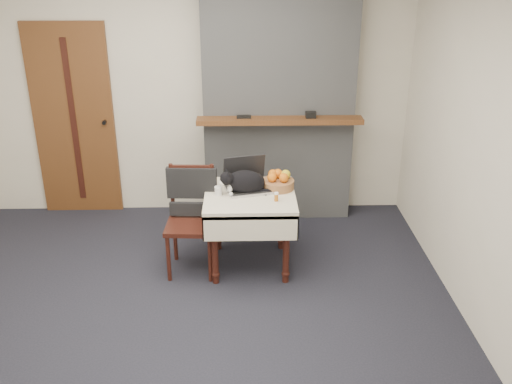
% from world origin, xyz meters
% --- Properties ---
extents(ground, '(4.50, 4.50, 0.00)m').
position_xyz_m(ground, '(0.00, 0.00, 0.00)').
color(ground, black).
rests_on(ground, ground).
extents(room_shell, '(4.52, 4.01, 2.61)m').
position_xyz_m(room_shell, '(0.00, 0.46, 1.76)').
color(room_shell, beige).
rests_on(room_shell, ground).
extents(door, '(0.82, 0.10, 2.00)m').
position_xyz_m(door, '(-1.20, 1.97, 1.00)').
color(door, brown).
rests_on(door, ground).
extents(chimney, '(1.62, 0.48, 2.60)m').
position_xyz_m(chimney, '(0.90, 1.85, 1.30)').
color(chimney, gray).
rests_on(chimney, ground).
extents(side_table, '(0.78, 0.78, 0.70)m').
position_xyz_m(side_table, '(0.60, 0.75, 0.59)').
color(side_table, '#35140E').
rests_on(side_table, ground).
extents(laptop, '(0.44, 0.40, 0.28)m').
position_xyz_m(laptop, '(0.57, 0.87, 0.77)').
color(laptop, '#B7B7BC').
rests_on(laptop, side_table).
extents(cat, '(0.49, 0.27, 0.23)m').
position_xyz_m(cat, '(0.56, 0.78, 0.80)').
color(cat, black).
rests_on(cat, side_table).
extents(cream_jar, '(0.07, 0.07, 0.07)m').
position_xyz_m(cream_jar, '(0.33, 0.74, 0.74)').
color(cream_jar, silver).
rests_on(cream_jar, side_table).
extents(pill_bottle, '(0.04, 0.04, 0.08)m').
position_xyz_m(pill_bottle, '(0.81, 0.60, 0.74)').
color(pill_bottle, '#AA5C15').
rests_on(pill_bottle, side_table).
extents(fruit_basket, '(0.28, 0.28, 0.16)m').
position_xyz_m(fruit_basket, '(0.85, 0.87, 0.76)').
color(fruit_basket, olive).
rests_on(fruit_basket, side_table).
extents(desk_clutter, '(0.10, 0.10, 0.01)m').
position_xyz_m(desk_clutter, '(0.79, 0.83, 0.70)').
color(desk_clutter, black).
rests_on(desk_clutter, side_table).
extents(chair, '(0.45, 0.44, 0.94)m').
position_xyz_m(chair, '(0.09, 0.76, 0.60)').
color(chair, '#35140E').
rests_on(chair, ground).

